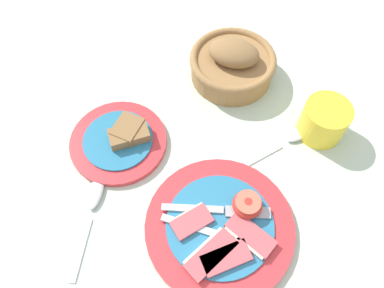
{
  "coord_description": "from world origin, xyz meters",
  "views": [
    {
      "loc": [
        0.13,
        -0.2,
        0.63
      ],
      "look_at": [
        -0.07,
        0.1,
        0.02
      ],
      "focal_mm": 35.0,
      "sensor_mm": 36.0,
      "label": 1
    }
  ],
  "objects_px": {
    "breakfast_plate": "(222,226)",
    "teaspoon_by_saucer": "(92,206)",
    "bread_plate": "(120,140)",
    "sugar_cup": "(324,120)",
    "bread_basket": "(232,64)",
    "teaspoon_near_cup": "(291,139)"
  },
  "relations": [
    {
      "from": "teaspoon_near_cup",
      "to": "bread_plate",
      "type": "bearing_deg",
      "value": 150.47
    },
    {
      "from": "teaspoon_by_saucer",
      "to": "bread_basket",
      "type": "bearing_deg",
      "value": -33.45
    },
    {
      "from": "sugar_cup",
      "to": "bread_plate",
      "type": "bearing_deg",
      "value": -142.31
    },
    {
      "from": "breakfast_plate",
      "to": "bread_plate",
      "type": "xyz_separation_m",
      "value": [
        -0.25,
        0.04,
        0.0
      ]
    },
    {
      "from": "bread_plate",
      "to": "bread_basket",
      "type": "relative_size",
      "value": 1.03
    },
    {
      "from": "teaspoon_near_cup",
      "to": "bread_basket",
      "type": "bearing_deg",
      "value": 92.26
    },
    {
      "from": "sugar_cup",
      "to": "teaspoon_by_saucer",
      "type": "distance_m",
      "value": 0.46
    },
    {
      "from": "bread_basket",
      "to": "bread_plate",
      "type": "bearing_deg",
      "value": -108.64
    },
    {
      "from": "teaspoon_by_saucer",
      "to": "teaspoon_near_cup",
      "type": "height_order",
      "value": "same"
    },
    {
      "from": "breakfast_plate",
      "to": "sugar_cup",
      "type": "xyz_separation_m",
      "value": [
        0.06,
        0.28,
        0.03
      ]
    },
    {
      "from": "teaspoon_by_saucer",
      "to": "bread_plate",
      "type": "bearing_deg",
      "value": -8.76
    },
    {
      "from": "bread_plate",
      "to": "sugar_cup",
      "type": "height_order",
      "value": "sugar_cup"
    },
    {
      "from": "sugar_cup",
      "to": "bread_basket",
      "type": "bearing_deg",
      "value": 172.6
    },
    {
      "from": "teaspoon_near_cup",
      "to": "breakfast_plate",
      "type": "bearing_deg",
      "value": -159.23
    },
    {
      "from": "bread_basket",
      "to": "teaspoon_by_saucer",
      "type": "distance_m",
      "value": 0.4
    },
    {
      "from": "sugar_cup",
      "to": "breakfast_plate",
      "type": "bearing_deg",
      "value": -101.67
    },
    {
      "from": "breakfast_plate",
      "to": "teaspoon_by_saucer",
      "type": "xyz_separation_m",
      "value": [
        -0.21,
        -0.09,
        -0.01
      ]
    },
    {
      "from": "sugar_cup",
      "to": "teaspoon_near_cup",
      "type": "xyz_separation_m",
      "value": [
        -0.04,
        -0.05,
        -0.03
      ]
    },
    {
      "from": "bread_basket",
      "to": "teaspoon_by_saucer",
      "type": "relative_size",
      "value": 1.01
    },
    {
      "from": "bread_plate",
      "to": "teaspoon_by_saucer",
      "type": "height_order",
      "value": "bread_plate"
    },
    {
      "from": "sugar_cup",
      "to": "teaspoon_near_cup",
      "type": "relative_size",
      "value": 0.49
    },
    {
      "from": "sugar_cup",
      "to": "bread_basket",
      "type": "relative_size",
      "value": 0.49
    }
  ]
}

